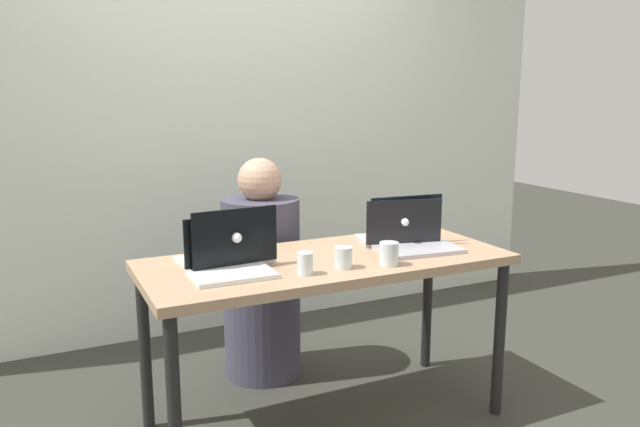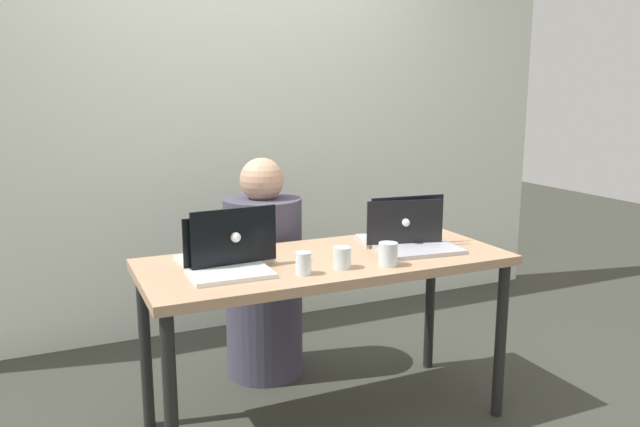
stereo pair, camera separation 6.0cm
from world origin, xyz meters
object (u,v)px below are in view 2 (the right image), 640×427
object	(u,v)px
laptop_back_left	(228,251)
laptop_front_left	(227,261)
person_at_center	(264,280)
water_glass_center	(342,259)
laptop_back_right	(400,234)
water_glass_right	(388,256)
laptop_front_right	(415,239)
water_glass_left	(303,265)

from	to	relation	value
laptop_back_left	laptop_front_left	distance (m)	0.14
person_at_center	water_glass_center	distance (m)	0.81
laptop_back_right	water_glass_right	distance (m)	0.38
person_at_center	laptop_back_right	world-z (taller)	person_at_center
laptop_front_left	water_glass_right	size ratio (longest dim) A/B	3.29
laptop_back_right	laptop_back_left	size ratio (longest dim) A/B	1.06
laptop_front_left	water_glass_center	bearing A→B (deg)	-15.08
person_at_center	water_glass_center	size ratio (longest dim) A/B	13.05
water_glass_right	laptop_back_right	bearing A→B (deg)	51.38
laptop_back_right	laptop_front_right	bearing A→B (deg)	106.22
laptop_back_right	laptop_front_left	world-z (taller)	laptop_back_right
laptop_back_right	laptop_back_left	bearing A→B (deg)	14.32
laptop_back_left	water_glass_center	world-z (taller)	laptop_back_left
laptop_front_right	laptop_front_left	bearing A→B (deg)	-173.62
laptop_front_right	water_glass_left	world-z (taller)	laptop_front_right
laptop_front_right	laptop_front_left	distance (m)	0.87
person_at_center	laptop_front_left	distance (m)	0.79
laptop_back_left	water_glass_center	distance (m)	0.47
laptop_back_right	person_at_center	bearing A→B (deg)	-30.60
laptop_front_right	laptop_front_left	world-z (taller)	laptop_front_right
laptop_back_right	water_glass_left	distance (m)	0.66
water_glass_right	water_glass_left	bearing A→B (deg)	175.37
laptop_front_right	laptop_front_left	xyz separation A→B (m)	(-0.87, -0.01, -0.00)
laptop_back_left	person_at_center	bearing A→B (deg)	-127.66
person_at_center	laptop_front_right	size ratio (longest dim) A/B	2.98
laptop_front_right	water_glass_right	size ratio (longest dim) A/B	3.97
person_at_center	laptop_back_right	size ratio (longest dim) A/B	2.84
person_at_center	laptop_back_left	size ratio (longest dim) A/B	3.01
laptop_back_left	water_glass_right	size ratio (longest dim) A/B	3.93
laptop_front_left	water_glass_center	world-z (taller)	laptop_front_left
water_glass_right	water_glass_center	distance (m)	0.19
water_glass_left	water_glass_right	world-z (taller)	water_glass_right
person_at_center	water_glass_left	size ratio (longest dim) A/B	12.86
person_at_center	water_glass_right	world-z (taller)	person_at_center
water_glass_right	laptop_front_left	bearing A→B (deg)	165.07
laptop_front_left	water_glass_right	xyz separation A→B (m)	(0.62, -0.17, -0.01)
laptop_front_left	water_glass_right	world-z (taller)	laptop_front_left
person_at_center	laptop_back_right	bearing A→B (deg)	144.17
person_at_center	water_glass_center	bearing A→B (deg)	104.68
laptop_front_left	water_glass_right	bearing A→B (deg)	-14.38
water_glass_left	water_glass_right	xyz separation A→B (m)	(0.36, -0.03, 0.00)
person_at_center	laptop_back_right	xyz separation A→B (m)	(0.50, -0.50, 0.30)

